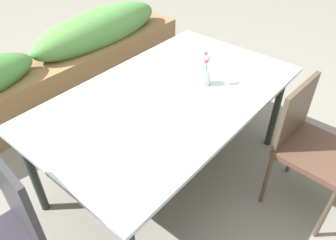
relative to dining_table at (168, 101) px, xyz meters
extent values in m
plane|color=gray|center=(-0.05, -0.03, -0.70)|extent=(12.00, 12.00, 0.00)
cube|color=#B2C6C1|center=(0.00, 0.00, 0.04)|extent=(1.84, 1.09, 0.03)
cube|color=#232823|center=(0.00, 0.00, 0.01)|extent=(1.80, 1.07, 0.02)
cylinder|color=#232823|center=(0.83, -0.46, -0.34)|extent=(0.06, 0.06, 0.72)
cylinder|color=#232823|center=(-0.83, 0.46, -0.34)|extent=(0.06, 0.06, 0.72)
cylinder|color=#232823|center=(0.83, 0.46, -0.34)|extent=(0.06, 0.06, 0.72)
cube|color=brown|center=(0.41, -0.92, -0.21)|extent=(0.48, 0.48, 0.04)
cube|color=#4C3D2D|center=(0.43, -0.71, 0.01)|extent=(0.43, 0.05, 0.42)
cylinder|color=#4C3D2D|center=(0.20, -1.12, -0.46)|extent=(0.03, 0.03, 0.47)
cylinder|color=#4C3D2D|center=(0.63, -0.73, -0.46)|extent=(0.03, 0.03, 0.47)
cylinder|color=#4C3D2D|center=(0.22, -0.71, -0.46)|extent=(0.03, 0.03, 0.47)
cube|color=#2D2D33|center=(-1.10, -0.02, 0.04)|extent=(0.07, 0.41, 0.52)
cylinder|color=#2D2D33|center=(-1.09, 0.18, -0.47)|extent=(0.03, 0.03, 0.45)
cylinder|color=silver|center=(0.26, -0.11, 0.11)|extent=(0.08, 0.08, 0.11)
cylinder|color=#569347|center=(0.26, -0.12, 0.19)|extent=(0.01, 0.01, 0.14)
sphere|color=pink|center=(0.26, -0.12, 0.26)|extent=(0.04, 0.04, 0.04)
cylinder|color=#569347|center=(0.26, -0.10, 0.21)|extent=(0.01, 0.01, 0.16)
sphere|color=#DB4C56|center=(0.26, -0.10, 0.29)|extent=(0.03, 0.03, 0.03)
cylinder|color=#569347|center=(0.25, -0.12, 0.18)|extent=(0.01, 0.01, 0.12)
sphere|color=#DB4C56|center=(0.25, -0.12, 0.24)|extent=(0.04, 0.04, 0.04)
cube|color=olive|center=(-0.14, 1.50, -0.46)|extent=(3.53, 0.51, 0.47)
ellipsoid|color=#569347|center=(0.66, 1.50, -0.11)|extent=(1.59, 0.46, 0.40)
camera|label=1|loc=(-1.37, -1.15, 1.25)|focal=34.63mm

